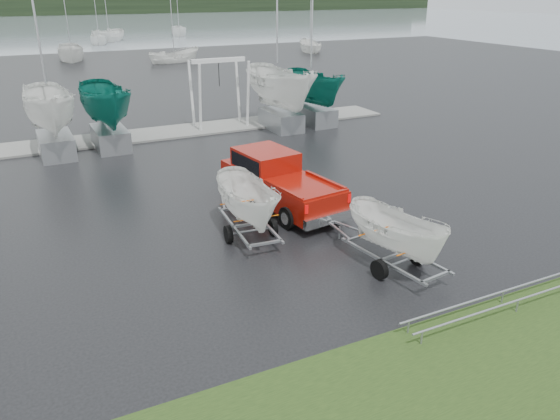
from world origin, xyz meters
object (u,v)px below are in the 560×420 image
object	(u,v)px
trailer_hitched	(400,197)
boat_hoist	(219,83)
trailer_parked	(248,165)
pickup_truck	(276,178)

from	to	relation	value
trailer_hitched	boat_hoist	bearing A→B (deg)	77.61
trailer_hitched	boat_hoist	xyz separation A→B (m)	(1.65, 19.38, 0.33)
trailer_parked	trailer_hitched	bearing A→B (deg)	-48.84
trailer_hitched	boat_hoist	size ratio (longest dim) A/B	1.04
pickup_truck	boat_hoist	world-z (taller)	boat_hoist
trailer_parked	boat_hoist	distance (m)	15.98
pickup_truck	trailer_parked	xyz separation A→B (m)	(-2.18, -2.39, 1.51)
pickup_truck	boat_hoist	size ratio (longest dim) A/B	1.53
boat_hoist	trailer_hitched	bearing A→B (deg)	-94.86
boat_hoist	trailer_parked	bearing A→B (deg)	-107.05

